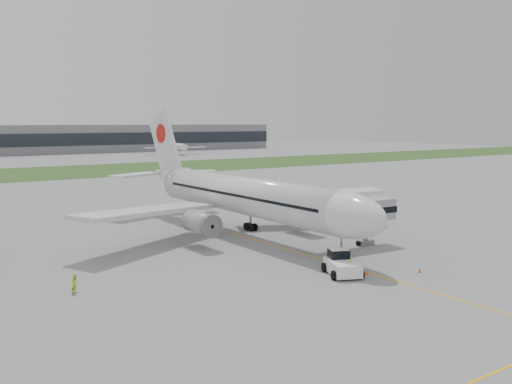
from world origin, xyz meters
TOP-DOWN VIEW (x-y plane):
  - ground at (0.00, 0.00)m, footprint 600.00×600.00m
  - apron_markings at (0.00, -5.00)m, footprint 70.00×70.00m
  - grass_strip at (0.00, 120.00)m, footprint 600.00×50.00m
  - airliner at (0.00, 4.87)m, footprint 48.13×53.95m
  - pushback_tug at (-2.55, -17.72)m, footprint 4.62×5.39m
  - jet_bridge at (6.20, -9.50)m, footprint 13.10×3.73m
  - safety_cone_left at (-0.50, -19.33)m, footprint 0.37×0.37m
  - safety_cone_right at (4.48, -21.90)m, footprint 0.38×0.38m
  - ground_crew_near at (-2.46, -18.80)m, footprint 0.74×0.63m
  - ground_crew_far at (-26.75, -8.66)m, footprint 1.07×1.05m
  - distant_aircraft_right at (82.74, 186.84)m, footprint 33.40×30.45m

SIDE VIEW (x-z plane):
  - ground at x=0.00m, z-range 0.00..0.00m
  - apron_markings at x=0.00m, z-range -0.02..0.02m
  - distant_aircraft_right at x=82.74m, z-range -5.70..5.70m
  - grass_strip at x=0.00m, z-range 0.00..0.02m
  - safety_cone_left at x=-0.50m, z-range 0.00..0.51m
  - safety_cone_right at x=4.48m, z-range 0.00..0.52m
  - ground_crew_near at x=-2.46m, z-range 0.00..1.73m
  - ground_crew_far at x=-26.75m, z-range 0.00..1.74m
  - pushback_tug at x=-2.55m, z-range -0.10..2.32m
  - jet_bridge at x=6.20m, z-range 1.44..7.45m
  - airliner at x=0.00m, z-range -3.28..14.60m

